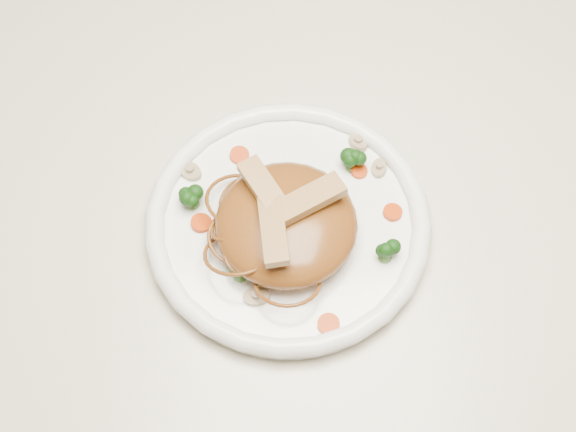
{
  "coord_description": "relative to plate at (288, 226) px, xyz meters",
  "views": [
    {
      "loc": [
        -0.03,
        -0.42,
        1.5
      ],
      "look_at": [
        -0.05,
        -0.03,
        0.78
      ],
      "focal_mm": 50.96,
      "sensor_mm": 36.0,
      "label": 1
    }
  ],
  "objects": [
    {
      "name": "carrot_1",
      "position": [
        -0.09,
        -0.01,
        0.01
      ],
      "size": [
        0.02,
        0.02,
        0.0
      ],
      "primitive_type": "cylinder",
      "rotation": [
        0.0,
        0.0,
        -0.01
      ],
      "color": "red",
      "rests_on": "plate"
    },
    {
      "name": "mushroom_0",
      "position": [
        -0.03,
        -0.09,
        0.01
      ],
      "size": [
        0.03,
        0.03,
        0.01
      ],
      "primitive_type": "cylinder",
      "rotation": [
        0.0,
        0.0,
        0.19
      ],
      "color": "tan",
      "rests_on": "plate"
    },
    {
      "name": "mushroom_2",
      "position": [
        -0.11,
        0.05,
        0.01
      ],
      "size": [
        0.04,
        0.04,
        0.01
      ],
      "primitive_type": "cylinder",
      "rotation": [
        0.0,
        0.0,
        -0.61
      ],
      "color": "tan",
      "rests_on": "plate"
    },
    {
      "name": "chicken_b",
      "position": [
        -0.02,
        0.01,
        0.06
      ],
      "size": [
        0.06,
        0.07,
        0.01
      ],
      "primitive_type": "cube",
      "rotation": [
        0.0,
        0.0,
        2.18
      ],
      "color": "tan",
      "rests_on": "noodle_mound"
    },
    {
      "name": "chicken_a",
      "position": [
        0.02,
        -0.0,
        0.06
      ],
      "size": [
        0.08,
        0.06,
        0.01
      ],
      "primitive_type": "cube",
      "rotation": [
        0.0,
        0.0,
        0.58
      ],
      "color": "tan",
      "rests_on": "noodle_mound"
    },
    {
      "name": "noodle_mound",
      "position": [
        -0.0,
        -0.01,
        0.03
      ],
      "size": [
        0.16,
        0.16,
        0.05
      ],
      "primitive_type": "ellipsoid",
      "rotation": [
        0.0,
        0.0,
        -0.1
      ],
      "color": "brown",
      "rests_on": "plate"
    },
    {
      "name": "carrot_0",
      "position": [
        0.07,
        0.07,
        0.01
      ],
      "size": [
        0.02,
        0.02,
        0.0
      ],
      "primitive_type": "cylinder",
      "rotation": [
        0.0,
        0.0,
        0.21
      ],
      "color": "red",
      "rests_on": "plate"
    },
    {
      "name": "table",
      "position": [
        0.05,
        0.03,
        -0.11
      ],
      "size": [
        1.2,
        0.8,
        0.75
      ],
      "color": "beige",
      "rests_on": "ground"
    },
    {
      "name": "carrot_3",
      "position": [
        -0.06,
        0.08,
        0.01
      ],
      "size": [
        0.02,
        0.02,
        0.0
      ],
      "primitive_type": "cylinder",
      "rotation": [
        0.0,
        0.0,
        0.19
      ],
      "color": "red",
      "rests_on": "plate"
    },
    {
      "name": "ground",
      "position": [
        0.05,
        0.03,
        -0.76
      ],
      "size": [
        4.0,
        4.0,
        0.0
      ],
      "primitive_type": "plane",
      "color": "brown",
      "rests_on": "ground"
    },
    {
      "name": "carrot_4",
      "position": [
        0.05,
        -0.11,
        0.01
      ],
      "size": [
        0.02,
        0.02,
        0.0
      ],
      "primitive_type": "cylinder",
      "rotation": [
        0.0,
        0.0,
        -0.02
      ],
      "color": "red",
      "rests_on": "plate"
    },
    {
      "name": "broccoli_1",
      "position": [
        -0.1,
        0.02,
        0.02
      ],
      "size": [
        0.03,
        0.03,
        0.03
      ],
      "primitive_type": null,
      "rotation": [
        0.0,
        0.0,
        0.2
      ],
      "color": "#12430D",
      "rests_on": "plate"
    },
    {
      "name": "mushroom_1",
      "position": [
        0.09,
        0.07,
        0.01
      ],
      "size": [
        0.03,
        0.03,
        0.01
      ],
      "primitive_type": "cylinder",
      "rotation": [
        0.0,
        0.0,
        1.45
      ],
      "color": "tan",
      "rests_on": "plate"
    },
    {
      "name": "mushroom_3",
      "position": [
        0.07,
        0.1,
        0.01
      ],
      "size": [
        0.04,
        0.04,
        0.01
      ],
      "primitive_type": "cylinder",
      "rotation": [
        0.0,
        0.0,
        2.02
      ],
      "color": "tan",
      "rests_on": "plate"
    },
    {
      "name": "broccoli_2",
      "position": [
        -0.04,
        -0.06,
        0.02
      ],
      "size": [
        0.03,
        0.03,
        0.03
      ],
      "primitive_type": null,
      "rotation": [
        0.0,
        0.0,
        -0.23
      ],
      "color": "#12430D",
      "rests_on": "plate"
    },
    {
      "name": "plate",
      "position": [
        0.0,
        0.0,
        0.0
      ],
      "size": [
        0.37,
        0.37,
        0.02
      ],
      "primitive_type": "cylinder",
      "rotation": [
        0.0,
        0.0,
        0.33
      ],
      "color": "white",
      "rests_on": "table"
    },
    {
      "name": "broccoli_0",
      "position": [
        0.06,
        0.07,
        0.03
      ],
      "size": [
        0.04,
        0.04,
        0.03
      ],
      "primitive_type": null,
      "rotation": [
        0.0,
        0.0,
        0.28
      ],
      "color": "#12430D",
      "rests_on": "plate"
    },
    {
      "name": "carrot_2",
      "position": [
        0.11,
        0.02,
        0.01
      ],
      "size": [
        0.02,
        0.02,
        0.0
      ],
      "primitive_type": "cylinder",
      "rotation": [
        0.0,
        0.0,
        0.24
      ],
      "color": "red",
      "rests_on": "plate"
    },
    {
      "name": "broccoli_3",
      "position": [
        0.1,
        -0.03,
        0.02
      ],
      "size": [
        0.03,
        0.03,
        0.03
      ],
      "primitive_type": null,
      "rotation": [
        0.0,
        0.0,
        -0.14
      ],
      "color": "#12430D",
      "rests_on": "plate"
    },
    {
      "name": "chicken_c",
      "position": [
        -0.01,
        -0.04,
        0.06
      ],
      "size": [
        0.04,
        0.08,
        0.01
      ],
      "primitive_type": "cube",
      "rotation": [
        0.0,
        0.0,
        4.89
      ],
      "color": "tan",
      "rests_on": "noodle_mound"
    }
  ]
}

